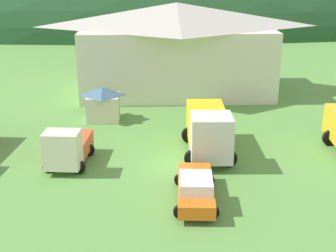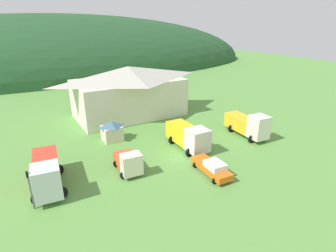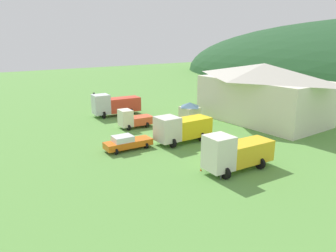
{
  "view_description": "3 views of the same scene",
  "coord_description": "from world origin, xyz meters",
  "px_view_note": "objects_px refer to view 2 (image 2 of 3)",
  "views": [
    {
      "loc": [
        -1.89,
        -26.94,
        12.13
      ],
      "look_at": [
        -0.68,
        1.88,
        1.98
      ],
      "focal_mm": 50.43,
      "sensor_mm": 36.0,
      "label": 1
    },
    {
      "loc": [
        -16.38,
        -23.68,
        15.38
      ],
      "look_at": [
        0.88,
        5.08,
        2.2
      ],
      "focal_mm": 28.6,
      "sensor_mm": 36.0,
      "label": 2
    },
    {
      "loc": [
        29.95,
        -20.45,
        11.87
      ],
      "look_at": [
        0.35,
        0.98,
        1.76
      ],
      "focal_mm": 33.79,
      "sensor_mm": 36.0,
      "label": 3
    }
  ],
  "objects_px": {
    "traffic_light_east": "(266,126)",
    "flatbed_truck_yellow": "(188,136)",
    "traffic_light_west": "(30,186)",
    "light_truck_cream": "(129,162)",
    "tow_truck_silver": "(47,172)",
    "heavy_rig_striped": "(248,125)",
    "service_pickup_orange": "(212,167)",
    "play_shed_cream": "(112,131)",
    "depot_building": "(129,91)",
    "traffic_cone_near_pickup": "(252,146)"
  },
  "relations": [
    {
      "from": "depot_building",
      "to": "tow_truck_silver",
      "type": "distance_m",
      "value": 22.81
    },
    {
      "from": "tow_truck_silver",
      "to": "heavy_rig_striped",
      "type": "distance_m",
      "value": 26.34
    },
    {
      "from": "play_shed_cream",
      "to": "light_truck_cream",
      "type": "height_order",
      "value": "play_shed_cream"
    },
    {
      "from": "play_shed_cream",
      "to": "service_pickup_orange",
      "type": "xyz_separation_m",
      "value": [
        6.04,
        -13.98,
        -0.58
      ]
    },
    {
      "from": "heavy_rig_striped",
      "to": "service_pickup_orange",
      "type": "distance_m",
      "value": 12.18
    },
    {
      "from": "traffic_light_west",
      "to": "light_truck_cream",
      "type": "bearing_deg",
      "value": 8.29
    },
    {
      "from": "tow_truck_silver",
      "to": "play_shed_cream",
      "type": "bearing_deg",
      "value": 136.06
    },
    {
      "from": "traffic_light_east",
      "to": "service_pickup_orange",
      "type": "bearing_deg",
      "value": -166.13
    },
    {
      "from": "depot_building",
      "to": "service_pickup_orange",
      "type": "bearing_deg",
      "value": -90.72
    },
    {
      "from": "heavy_rig_striped",
      "to": "play_shed_cream",
      "type": "bearing_deg",
      "value": -112.42
    },
    {
      "from": "heavy_rig_striped",
      "to": "service_pickup_orange",
      "type": "xyz_separation_m",
      "value": [
        -10.92,
        -5.31,
        -0.97
      ]
    },
    {
      "from": "service_pickup_orange",
      "to": "traffic_cone_near_pickup",
      "type": "height_order",
      "value": "service_pickup_orange"
    },
    {
      "from": "heavy_rig_striped",
      "to": "depot_building",
      "type": "bearing_deg",
      "value": -143.68
    },
    {
      "from": "depot_building",
      "to": "traffic_light_east",
      "type": "xyz_separation_m",
      "value": [
        11.35,
        -19.68,
        -2.15
      ]
    },
    {
      "from": "traffic_light_east",
      "to": "flatbed_truck_yellow",
      "type": "bearing_deg",
      "value": 160.51
    },
    {
      "from": "service_pickup_orange",
      "to": "traffic_light_west",
      "type": "distance_m",
      "value": 17.48
    },
    {
      "from": "depot_building",
      "to": "play_shed_cream",
      "type": "distance_m",
      "value": 11.06
    },
    {
      "from": "light_truck_cream",
      "to": "traffic_cone_near_pickup",
      "type": "height_order",
      "value": "light_truck_cream"
    },
    {
      "from": "depot_building",
      "to": "tow_truck_silver",
      "type": "relative_size",
      "value": 2.46
    },
    {
      "from": "play_shed_cream",
      "to": "traffic_light_east",
      "type": "height_order",
      "value": "traffic_light_east"
    },
    {
      "from": "depot_building",
      "to": "light_truck_cream",
      "type": "height_order",
      "value": "depot_building"
    },
    {
      "from": "service_pickup_orange",
      "to": "flatbed_truck_yellow",
      "type": "bearing_deg",
      "value": 171.32
    },
    {
      "from": "flatbed_truck_yellow",
      "to": "traffic_cone_near_pickup",
      "type": "xyz_separation_m",
      "value": [
        7.75,
        -3.76,
        -1.76
      ]
    },
    {
      "from": "traffic_light_west",
      "to": "traffic_light_east",
      "type": "relative_size",
      "value": 1.05
    },
    {
      "from": "heavy_rig_striped",
      "to": "traffic_cone_near_pickup",
      "type": "distance_m",
      "value": 3.59
    },
    {
      "from": "tow_truck_silver",
      "to": "traffic_cone_near_pickup",
      "type": "xyz_separation_m",
      "value": [
        24.6,
        -3.49,
        -1.82
      ]
    },
    {
      "from": "heavy_rig_striped",
      "to": "service_pickup_orange",
      "type": "relative_size",
      "value": 1.34
    },
    {
      "from": "depot_building",
      "to": "traffic_light_west",
      "type": "height_order",
      "value": "depot_building"
    },
    {
      "from": "service_pickup_orange",
      "to": "traffic_light_east",
      "type": "xyz_separation_m",
      "value": [
        11.63,
        2.87,
        1.39
      ]
    },
    {
      "from": "depot_building",
      "to": "heavy_rig_striped",
      "type": "bearing_deg",
      "value": -58.35
    },
    {
      "from": "traffic_light_east",
      "to": "traffic_cone_near_pickup",
      "type": "relative_size",
      "value": 6.74
    },
    {
      "from": "traffic_light_east",
      "to": "light_truck_cream",
      "type": "bearing_deg",
      "value": 173.69
    },
    {
      "from": "play_shed_cream",
      "to": "flatbed_truck_yellow",
      "type": "distance_m",
      "value": 10.61
    },
    {
      "from": "traffic_light_east",
      "to": "traffic_light_west",
      "type": "bearing_deg",
      "value": 178.58
    },
    {
      "from": "flatbed_truck_yellow",
      "to": "service_pickup_orange",
      "type": "bearing_deg",
      "value": -10.82
    },
    {
      "from": "tow_truck_silver",
      "to": "traffic_light_west",
      "type": "bearing_deg",
      "value": -25.47
    },
    {
      "from": "light_truck_cream",
      "to": "traffic_light_west",
      "type": "bearing_deg",
      "value": -76.12
    },
    {
      "from": "service_pickup_orange",
      "to": "traffic_cone_near_pickup",
      "type": "xyz_separation_m",
      "value": [
        9.19,
        2.72,
        -0.83
      ]
    },
    {
      "from": "play_shed_cream",
      "to": "traffic_light_west",
      "type": "xyz_separation_m",
      "value": [
        -11.0,
        -10.4,
        0.9
      ]
    },
    {
      "from": "depot_building",
      "to": "play_shed_cream",
      "type": "height_order",
      "value": "depot_building"
    },
    {
      "from": "flatbed_truck_yellow",
      "to": "service_pickup_orange",
      "type": "xyz_separation_m",
      "value": [
        -1.45,
        -6.48,
        -0.93
      ]
    },
    {
      "from": "light_truck_cream",
      "to": "flatbed_truck_yellow",
      "type": "xyz_separation_m",
      "value": [
        8.9,
        1.5,
        0.52
      ]
    },
    {
      "from": "tow_truck_silver",
      "to": "traffic_light_west",
      "type": "relative_size",
      "value": 2.07
    },
    {
      "from": "tow_truck_silver",
      "to": "light_truck_cream",
      "type": "distance_m",
      "value": 8.07
    },
    {
      "from": "flatbed_truck_yellow",
      "to": "traffic_light_west",
      "type": "bearing_deg",
      "value": -79.35
    },
    {
      "from": "traffic_cone_near_pickup",
      "to": "flatbed_truck_yellow",
      "type": "bearing_deg",
      "value": 154.11
    },
    {
      "from": "flatbed_truck_yellow",
      "to": "traffic_cone_near_pickup",
      "type": "bearing_deg",
      "value": 65.87
    },
    {
      "from": "heavy_rig_striped",
      "to": "flatbed_truck_yellow",
      "type": "bearing_deg",
      "value": -92.38
    },
    {
      "from": "tow_truck_silver",
      "to": "service_pickup_orange",
      "type": "bearing_deg",
      "value": 74.43
    },
    {
      "from": "traffic_light_west",
      "to": "traffic_light_east",
      "type": "height_order",
      "value": "traffic_light_west"
    }
  ]
}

